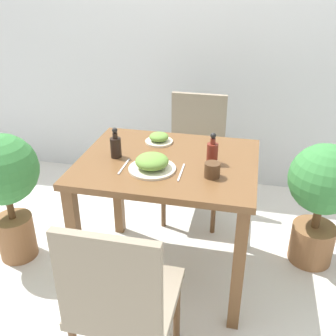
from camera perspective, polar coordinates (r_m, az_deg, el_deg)
ground_plane at (r=2.56m, az=-0.00°, el=-14.58°), size 16.00×16.00×0.00m
wall_back at (r=3.19m, az=5.34°, el=19.78°), size 8.00×0.05×2.60m
dining_table at (r=2.18m, az=-0.00°, el=-1.82°), size 0.96×0.78×0.77m
chair_near at (r=1.67m, az=-6.87°, el=-18.30°), size 0.42×0.42×0.90m
chair_far at (r=2.87m, az=3.99°, el=2.58°), size 0.42×0.42×0.90m
food_plate at (r=2.00m, az=-2.33°, el=0.72°), size 0.24×0.24×0.09m
side_plate at (r=2.33m, az=-1.32°, el=4.32°), size 0.16×0.16×0.06m
drink_cup at (r=1.95m, az=6.44°, el=-0.28°), size 0.08×0.08×0.08m
sauce_bottle at (r=2.07m, az=6.45°, el=2.35°), size 0.06×0.06×0.17m
condiment_bottle at (r=2.15m, az=-7.60°, el=3.18°), size 0.06×0.06×0.17m
fork_utensil at (r=2.06m, az=-6.41°, el=0.24°), size 0.01×0.18×0.00m
spoon_utensil at (r=1.99m, az=1.93°, el=-0.62°), size 0.01×0.19×0.00m
potted_plant_left at (r=2.56m, az=-22.62°, el=-1.84°), size 0.43×0.43×0.85m
potted_plant_right at (r=2.52m, az=21.44°, el=-3.35°), size 0.42×0.42×0.80m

